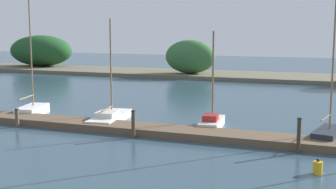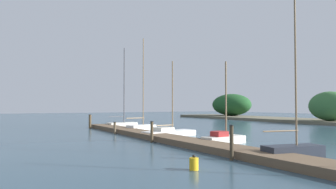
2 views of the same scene
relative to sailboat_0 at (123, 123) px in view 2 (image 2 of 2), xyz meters
name	(u,v)px [view 2 (image 2 of 2)]	position (x,y,z in m)	size (l,w,h in m)	color
dock_pier	(171,139)	(13.65, -2.10, -0.28)	(30.45, 1.80, 0.35)	brown
sailboat_0	(123,123)	(0.00, 0.00, 0.00)	(1.45, 3.23, 8.31)	silver
sailboat_1	(142,127)	(5.15, -0.19, -0.05)	(1.74, 3.16, 8.37)	white
sailboat_2	(170,132)	(10.49, -0.35, -0.16)	(2.04, 4.62, 5.66)	white
sailboat_3	(225,138)	(16.14, 0.19, -0.11)	(1.29, 3.12, 5.00)	silver
sailboat_4	(295,149)	(21.91, -0.64, -0.02)	(1.44, 3.01, 8.49)	#232833
mooring_piling_0	(90,121)	(-0.54, -3.35, 0.25)	(0.30, 0.30, 1.39)	#4C3D28
mooring_piling_1	(115,128)	(6.57, -3.31, 0.04)	(0.23, 0.23, 0.97)	brown
mooring_piling_2	(152,132)	(13.30, -3.30, 0.22)	(0.21, 0.21, 1.32)	#4C3D28
mooring_piling_3	(232,142)	(20.81, -3.26, 0.30)	(0.19, 0.19, 1.49)	#3D3323
channel_buoy_0	(194,164)	(21.71, -5.80, -0.22)	(0.33, 0.33, 0.56)	gold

